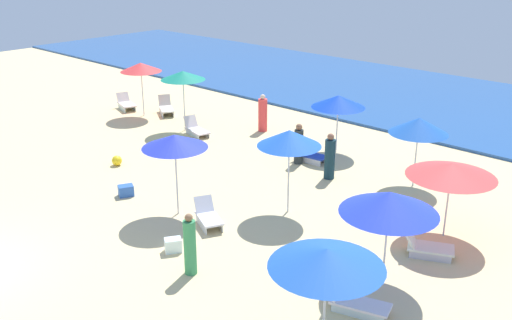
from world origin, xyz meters
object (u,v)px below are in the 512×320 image
Objects in this scene: lounge_chair_5_0 at (208,217)px; lounge_chair_8_1 at (126,104)px; lounge_chair_0_0 at (356,302)px; lounge_chair_1_0 at (310,155)px; lounge_chair_2_0 at (426,246)px; beachgoer_2 at (263,114)px; cooler_box_1 at (173,245)px; beach_ball_2 at (117,161)px; lounge_chair_4_0 at (196,129)px; umbrella_6 at (389,202)px; umbrella_1 at (338,101)px; umbrella_8 at (141,67)px; umbrella_7 at (419,126)px; umbrella_0 at (327,258)px; lounge_chair_8_0 at (166,108)px; beachgoer_3 at (299,145)px; cooler_box_0 at (126,191)px; umbrella_4 at (183,75)px; beachgoer_4 at (330,158)px; beachgoer_0 at (190,246)px; umbrella_3 at (289,138)px; umbrella_5 at (175,141)px.

lounge_chair_8_1 reaches higher than lounge_chair_5_0.
lounge_chair_0_0 is 9.59m from lounge_chair_1_0.
lounge_chair_2_0 is 0.88× the size of beachgoer_2.
lounge_chair_0_0 is 5.25m from cooler_box_1.
lounge_chair_4_0 is at bearing 97.73° from beach_ball_2.
beachgoer_2 is (-10.39, 7.04, -1.40)m from umbrella_6.
umbrella_8 reaches higher than umbrella_1.
umbrella_0 is at bearing -72.30° from umbrella_7.
cooler_box_1 is at bearing 175.41° from umbrella_0.
lounge_chair_2_0 is 16.24m from lounge_chair_8_0.
beachgoer_3 is at bearing 99.65° from beachgoer_2.
umbrella_4 is at bearing -121.14° from cooler_box_0.
cooler_box_1 reaches higher than beach_ball_2.
umbrella_0 is at bearing 169.88° from lounge_chair_0_0.
umbrella_1 is 8.70m from beach_ball_2.
lounge_chair_2_0 is 0.88× the size of beachgoer_4.
umbrella_0 is 10.99m from lounge_chair_1_0.
lounge_chair_8_1 is 12.80m from beachgoer_4.
lounge_chair_0_0 is at bearing -70.35° from umbrella_7.
cooler_box_1 is at bearing -42.28° from umbrella_4.
beachgoer_0 is (13.99, -7.95, 0.50)m from lounge_chair_8_1.
lounge_chair_2_0 is 0.98× the size of lounge_chair_8_1.
umbrella_0 is at bearing 156.78° from lounge_chair_2_0.
beachgoer_3 is at bearing -73.13° from lounge_chair_4_0.
beachgoer_4 is (-4.98, 4.57, -1.39)m from umbrella_6.
lounge_chair_1_0 is at bearing 140.02° from umbrella_6.
umbrella_8 reaches higher than lounge_chair_0_0.
cooler_box_0 is (4.02, -5.99, -2.27)m from umbrella_4.
umbrella_4 is 11.09m from cooler_box_1.
umbrella_3 reaches higher than umbrella_0.
lounge_chair_5_0 is 13.67m from lounge_chair_8_1.
umbrella_1 is at bearing 32.73° from lounge_chair_5_0.
umbrella_6 is 4.96m from beachgoer_0.
beach_ball_2 is (-2.56, 1.41, 0.01)m from cooler_box_0.
lounge_chair_8_0 is (-10.22, 6.66, 0.01)m from lounge_chair_5_0.
umbrella_8 reaches higher than lounge_chair_5_0.
umbrella_3 reaches higher than cooler_box_1.
umbrella_4 is (-6.58, -2.19, 0.38)m from umbrella_1.
beachgoer_0 is 1.06× the size of beachgoer_3.
lounge_chair_5_0 is 1.77m from cooler_box_1.
umbrella_0 is 4.35m from beachgoer_0.
umbrella_0 is at bearing -107.76° from lounge_chair_4_0.
umbrella_5 is (6.31, -5.69, -0.11)m from umbrella_4.
umbrella_1 is 5.19× the size of cooler_box_1.
umbrella_0 reaches higher than beachgoer_3.
umbrella_6 is 1.56× the size of beachgoer_3.
cooler_box_0 is at bearing -56.11° from umbrella_4.
lounge_chair_8_1 is at bearing 90.16° from lounge_chair_5_0.
umbrella_5 is at bearing 172.90° from lounge_chair_1_0.
umbrella_3 is at bearing 22.47° from cooler_box_1.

